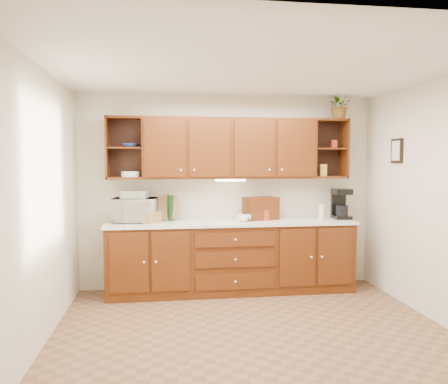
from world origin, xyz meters
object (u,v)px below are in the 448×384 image
object	(u,v)px
coffee_maker	(341,204)
potted_plant	(340,105)
microwave	(135,210)
bread_box	(261,208)

from	to	relation	value
coffee_maker	potted_plant	distance (m)	1.34
microwave	potted_plant	size ratio (longest dim) A/B	1.51
microwave	potted_plant	xyz separation A→B (m)	(2.74, -0.02, 1.38)
bread_box	potted_plant	world-z (taller)	potted_plant
microwave	coffee_maker	world-z (taller)	coffee_maker
bread_box	potted_plant	xyz separation A→B (m)	(1.08, -0.03, 1.38)
bread_box	potted_plant	size ratio (longest dim) A/B	1.17
microwave	potted_plant	world-z (taller)	potted_plant
potted_plant	microwave	bearing A→B (deg)	179.61
potted_plant	coffee_maker	bearing A→B (deg)	-31.17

